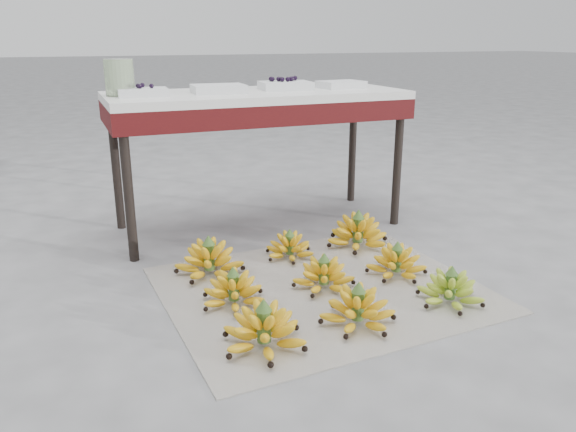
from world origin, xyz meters
name	(u,v)px	position (x,y,z in m)	size (l,w,h in m)	color
ground	(328,295)	(0.00, 0.00, 0.00)	(60.00, 60.00, 0.00)	slate
newspaper_mat	(322,289)	(-0.01, 0.05, 0.00)	(1.25, 1.05, 0.01)	white
bunch_front_left	(264,331)	(-0.38, -0.29, 0.07)	(0.34, 0.34, 0.18)	yellow
bunch_front_center	(358,310)	(-0.02, -0.27, 0.06)	(0.36, 0.36, 0.17)	yellow
bunch_front_right	(450,290)	(0.40, -0.25, 0.06)	(0.31, 0.31, 0.16)	#81AE2E
bunch_mid_left	(234,291)	(-0.38, 0.05, 0.06)	(0.30, 0.30, 0.16)	yellow
bunch_mid_center	(324,276)	(0.01, 0.06, 0.06)	(0.33, 0.33, 0.15)	yellow
bunch_mid_right	(396,263)	(0.36, 0.05, 0.06)	(0.31, 0.31, 0.16)	yellow
bunch_back_left	(209,261)	(-0.39, 0.37, 0.07)	(0.36, 0.36, 0.18)	yellow
bunch_back_center	(290,248)	(0.01, 0.42, 0.05)	(0.28, 0.28, 0.14)	yellow
bunch_back_right	(358,234)	(0.37, 0.43, 0.07)	(0.33, 0.33, 0.19)	yellow
vendor_table	(257,108)	(0.03, 0.93, 0.64)	(1.52, 0.61, 0.73)	black
tray_far_left	(143,92)	(-0.55, 0.90, 0.75)	(0.24, 0.18, 0.06)	silver
tray_left	(219,89)	(-0.17, 0.91, 0.75)	(0.27, 0.20, 0.04)	silver
tray_right	(285,85)	(0.20, 0.95, 0.75)	(0.28, 0.21, 0.07)	silver
tray_far_right	(341,84)	(0.52, 0.93, 0.75)	(0.25, 0.19, 0.04)	silver
glass_jar	(119,78)	(-0.64, 0.95, 0.81)	(0.13, 0.13, 0.17)	#DBF6C4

